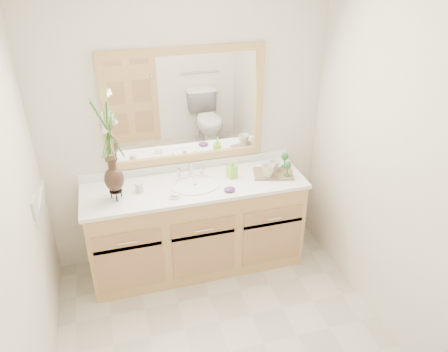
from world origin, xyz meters
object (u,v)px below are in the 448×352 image
object	(u,v)px
flower_vase	(109,141)
tray	(273,174)
tumbler	(140,187)
soap_bottle	(232,170)

from	to	relation	value
flower_vase	tray	size ratio (longest dim) A/B	2.20
tumbler	soap_bottle	size ratio (longest dim) A/B	0.56
tumbler	soap_bottle	xyz separation A→B (m)	(0.78, 0.03, 0.03)
flower_vase	soap_bottle	distance (m)	1.05
flower_vase	tray	distance (m)	1.40
tumbler	soap_bottle	bearing A→B (deg)	1.93
flower_vase	tray	world-z (taller)	flower_vase
tray	soap_bottle	bearing A→B (deg)	-173.31
flower_vase	soap_bottle	bearing A→B (deg)	4.97
flower_vase	soap_bottle	size ratio (longest dim) A/B	5.08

